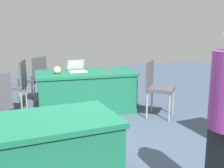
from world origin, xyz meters
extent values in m
plane|color=#3D4C60|center=(0.00, 0.00, 0.00)|extent=(14.40, 14.40, 0.00)
cube|color=#196647|center=(-0.48, -2.12, 0.72)|extent=(1.90, 1.15, 0.05)
cube|color=#196647|center=(-0.48, -2.12, 0.35)|extent=(1.83, 1.10, 0.69)
cube|color=#196647|center=(0.78, 0.24, 0.72)|extent=(1.52, 0.83, 0.05)
cube|color=#196647|center=(0.78, 0.24, 0.35)|extent=(1.46, 0.79, 0.69)
cylinder|color=#9E9993|center=(-1.82, -1.26, 0.23)|extent=(0.03, 0.03, 0.47)
cylinder|color=#9E9993|center=(-1.55, -0.98, 0.23)|extent=(0.03, 0.03, 0.47)
cylinder|color=#9E9993|center=(-1.55, -1.52, 0.23)|extent=(0.03, 0.03, 0.47)
cylinder|color=#9E9993|center=(-1.28, -1.25, 0.23)|extent=(0.03, 0.03, 0.47)
cube|color=#47474C|center=(-1.55, -1.25, 0.50)|extent=(0.62, 0.62, 0.06)
cube|color=#47474C|center=(-1.41, -1.39, 0.75)|extent=(0.32, 0.33, 0.45)
cylinder|color=#9E9993|center=(0.60, -3.23, 0.22)|extent=(0.03, 0.03, 0.43)
cylinder|color=#9E9993|center=(0.32, -3.48, 0.22)|extent=(0.03, 0.03, 0.43)
cylinder|color=#9E9993|center=(0.35, -2.94, 0.22)|extent=(0.03, 0.03, 0.43)
cylinder|color=#9E9993|center=(0.06, -3.20, 0.22)|extent=(0.03, 0.03, 0.43)
cube|color=#47474C|center=(0.33, -3.21, 0.46)|extent=(0.62, 0.62, 0.06)
cube|color=#47474C|center=(0.20, -3.06, 0.72)|extent=(0.34, 0.31, 0.45)
cylinder|color=#9E9993|center=(1.02, -1.59, 0.23)|extent=(0.03, 0.03, 0.46)
cylinder|color=#9E9993|center=(0.90, -1.23, 0.23)|extent=(0.03, 0.03, 0.46)
cylinder|color=#9E9993|center=(1.02, -2.43, 0.22)|extent=(0.03, 0.03, 0.45)
cylinder|color=#9E9993|center=(0.90, -2.79, 0.22)|extent=(0.03, 0.03, 0.45)
cylinder|color=#9E9993|center=(0.66, -2.31, 0.22)|extent=(0.03, 0.03, 0.45)
cylinder|color=#9E9993|center=(0.54, -2.67, 0.22)|extent=(0.03, 0.03, 0.45)
cube|color=#47474C|center=(0.78, -2.55, 0.48)|extent=(0.56, 0.56, 0.06)
cube|color=#47474C|center=(0.59, -2.49, 0.73)|extent=(0.17, 0.41, 0.45)
cube|color=silver|center=(-0.34, -2.14, 0.75)|extent=(0.33, 0.23, 0.02)
cube|color=#B7B7BC|center=(-0.34, -2.28, 0.85)|extent=(0.32, 0.09, 0.19)
sphere|color=beige|center=(0.05, -2.09, 0.81)|extent=(0.13, 0.13, 0.13)
cube|color=red|center=(-0.91, -2.07, 0.75)|extent=(0.16, 0.14, 0.01)
camera|label=1|loc=(1.11, 2.72, 1.59)|focal=44.85mm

